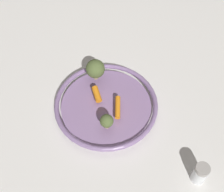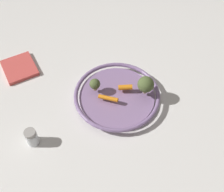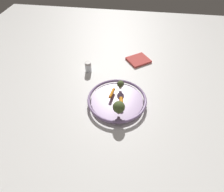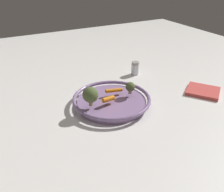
% 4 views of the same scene
% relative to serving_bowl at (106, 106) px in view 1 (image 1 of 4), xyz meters
% --- Properties ---
extents(ground_plane, '(2.43, 2.43, 0.00)m').
position_rel_serving_bowl_xyz_m(ground_plane, '(0.00, 0.00, -0.02)').
color(ground_plane, silver).
extents(serving_bowl, '(0.30, 0.30, 0.04)m').
position_rel_serving_bowl_xyz_m(serving_bowl, '(0.00, 0.00, 0.00)').
color(serving_bowl, '#8E709E').
rests_on(serving_bowl, ground_plane).
extents(baby_carrot_right, '(0.03, 0.07, 0.02)m').
position_rel_serving_bowl_xyz_m(baby_carrot_right, '(0.03, -0.03, 0.02)').
color(baby_carrot_right, orange).
rests_on(baby_carrot_right, serving_bowl).
extents(baby_carrot_center, '(0.03, 0.05, 0.02)m').
position_rel_serving_bowl_xyz_m(baby_carrot_center, '(-0.02, 0.03, 0.03)').
color(baby_carrot_center, orange).
rests_on(baby_carrot_center, serving_bowl).
extents(broccoli_floret_small, '(0.06, 0.06, 0.07)m').
position_rel_serving_bowl_xyz_m(broccoli_floret_small, '(-0.02, 0.09, 0.06)').
color(broccoli_floret_small, tan).
rests_on(broccoli_floret_small, serving_bowl).
extents(broccoli_floret_edge, '(0.04, 0.04, 0.05)m').
position_rel_serving_bowl_xyz_m(broccoli_floret_edge, '(-0.01, -0.08, 0.04)').
color(broccoli_floret_edge, tan).
rests_on(broccoli_floret_edge, serving_bowl).
extents(salt_shaker, '(0.04, 0.04, 0.07)m').
position_rel_serving_bowl_xyz_m(salt_shaker, '(0.21, -0.24, 0.01)').
color(salt_shaker, silver).
rests_on(salt_shaker, ground_plane).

